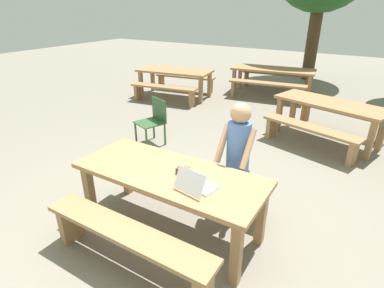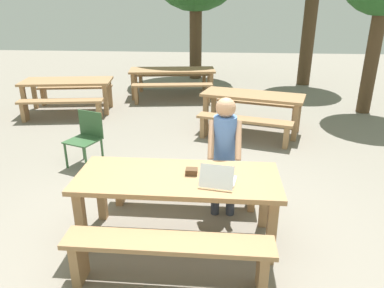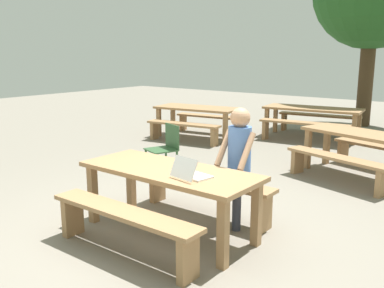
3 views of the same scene
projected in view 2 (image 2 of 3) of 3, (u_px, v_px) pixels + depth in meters
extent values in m
plane|color=gray|center=(179.00, 238.00, 3.91)|extent=(30.00, 30.00, 0.00)
cube|color=#9E754C|center=(178.00, 178.00, 3.65)|extent=(2.05, 0.83, 0.05)
cube|color=#9E754C|center=(81.00, 223.00, 3.57)|extent=(0.09, 0.09, 0.70)
cube|color=#9E754C|center=(271.00, 232.00, 3.42)|extent=(0.09, 0.09, 0.70)
cube|color=#9E754C|center=(101.00, 192.00, 4.15)|extent=(0.09, 0.09, 0.70)
cube|color=#9E754C|center=(264.00, 199.00, 4.00)|extent=(0.09, 0.09, 0.70)
cube|color=#9E754C|center=(168.00, 243.00, 3.10)|extent=(1.83, 0.30, 0.05)
cube|color=#9E754C|center=(79.00, 260.00, 3.25)|extent=(0.08, 0.24, 0.43)
cube|color=#9E754C|center=(262.00, 271.00, 3.13)|extent=(0.08, 0.24, 0.43)
cube|color=#9E754C|center=(185.00, 171.00, 4.39)|extent=(1.83, 0.30, 0.05)
cube|color=#9E754C|center=(120.00, 186.00, 4.54)|extent=(0.08, 0.24, 0.43)
cube|color=#9E754C|center=(251.00, 192.00, 4.42)|extent=(0.08, 0.24, 0.43)
cube|color=white|center=(219.00, 180.00, 3.54)|extent=(0.35, 0.27, 0.02)
cube|color=white|center=(216.00, 177.00, 3.35)|extent=(0.33, 0.15, 0.21)
cube|color=#0F1933|center=(217.00, 176.00, 3.36)|extent=(0.30, 0.13, 0.19)
cube|color=#4C331E|center=(191.00, 172.00, 3.66)|extent=(0.12, 0.10, 0.06)
cylinder|color=#333847|center=(215.00, 196.00, 4.28)|extent=(0.10, 0.10, 0.48)
cylinder|color=#333847|center=(231.00, 196.00, 4.26)|extent=(0.10, 0.10, 0.48)
cube|color=#333847|center=(224.00, 171.00, 4.25)|extent=(0.28, 0.28, 0.12)
cylinder|color=#517AC6|center=(225.00, 141.00, 4.21)|extent=(0.27, 0.27, 0.61)
cylinder|color=tan|center=(211.00, 140.00, 4.10)|extent=(0.07, 0.32, 0.41)
cylinder|color=tan|center=(238.00, 140.00, 4.08)|extent=(0.07, 0.32, 0.41)
sphere|color=tan|center=(226.00, 108.00, 4.06)|extent=(0.23, 0.23, 0.23)
cube|color=#335933|center=(83.00, 141.00, 5.48)|extent=(0.57, 0.57, 0.02)
cube|color=#335933|center=(91.00, 124.00, 5.58)|extent=(0.42, 0.17, 0.40)
cylinder|color=#335933|center=(66.00, 156.00, 5.48)|extent=(0.04, 0.04, 0.40)
cylinder|color=#335933|center=(86.00, 160.00, 5.32)|extent=(0.04, 0.04, 0.40)
cylinder|color=#335933|center=(83.00, 147.00, 5.79)|extent=(0.04, 0.04, 0.40)
cylinder|color=#335933|center=(102.00, 151.00, 5.64)|extent=(0.04, 0.04, 0.40)
cube|color=#9E754C|center=(172.00, 70.00, 9.42)|extent=(2.28, 1.10, 0.05)
cube|color=#9E754C|center=(133.00, 87.00, 9.22)|extent=(0.10, 0.10, 0.67)
cube|color=#9E754C|center=(211.00, 86.00, 9.31)|extent=(0.10, 0.10, 0.67)
cube|color=#9E754C|center=(136.00, 82.00, 9.79)|extent=(0.10, 0.10, 0.67)
cube|color=#9E754C|center=(209.00, 81.00, 9.88)|extent=(0.10, 0.10, 0.67)
cube|color=#9E754C|center=(172.00, 85.00, 8.88)|extent=(2.00, 0.56, 0.05)
cube|color=#9E754C|center=(136.00, 95.00, 8.93)|extent=(0.11, 0.25, 0.43)
cube|color=#9E754C|center=(208.00, 94.00, 9.01)|extent=(0.11, 0.25, 0.43)
cube|color=#9E754C|center=(172.00, 75.00, 10.13)|extent=(2.00, 0.56, 0.05)
cube|color=#9E754C|center=(141.00, 83.00, 10.18)|extent=(0.11, 0.25, 0.43)
cube|color=#9E754C|center=(204.00, 83.00, 10.26)|extent=(0.11, 0.25, 0.43)
cube|color=#9E754C|center=(67.00, 81.00, 8.10)|extent=(2.05, 1.12, 0.05)
cube|color=#9E754C|center=(24.00, 101.00, 7.89)|extent=(0.10, 0.10, 0.68)
cube|color=#9E754C|center=(106.00, 100.00, 7.99)|extent=(0.10, 0.10, 0.68)
cube|color=#9E754C|center=(34.00, 94.00, 8.48)|extent=(0.10, 0.10, 0.68)
cube|color=#9E754C|center=(110.00, 93.00, 8.59)|extent=(0.10, 0.10, 0.68)
cube|color=#9E754C|center=(61.00, 101.00, 7.59)|extent=(1.78, 0.56, 0.05)
cube|color=#9E754C|center=(24.00, 112.00, 7.63)|extent=(0.11, 0.25, 0.40)
cube|color=#9E754C|center=(99.00, 111.00, 7.72)|extent=(0.11, 0.25, 0.40)
cube|color=#9E754C|center=(75.00, 87.00, 8.82)|extent=(1.78, 0.56, 0.05)
cube|color=#9E754C|center=(44.00, 96.00, 8.85)|extent=(0.11, 0.25, 0.40)
cube|color=#9E754C|center=(108.00, 95.00, 8.95)|extent=(0.11, 0.25, 0.40)
cube|color=#9E754C|center=(253.00, 95.00, 6.87)|extent=(2.02, 1.22, 0.05)
cube|color=#9E754C|center=(206.00, 113.00, 7.06)|extent=(0.11, 0.11, 0.69)
cube|color=#9E754C|center=(295.00, 123.00, 6.50)|extent=(0.11, 0.11, 0.69)
cube|color=#9E754C|center=(214.00, 106.00, 7.51)|extent=(0.11, 0.11, 0.69)
cube|color=#9E754C|center=(298.00, 115.00, 6.96)|extent=(0.11, 0.11, 0.69)
cube|color=#9E754C|center=(244.00, 120.00, 6.43)|extent=(1.72, 0.76, 0.05)
cube|color=#9E754C|center=(204.00, 126.00, 6.76)|extent=(0.14, 0.25, 0.39)
cube|color=#9E754C|center=(286.00, 136.00, 6.26)|extent=(0.14, 0.25, 0.39)
cube|color=#9E754C|center=(258.00, 102.00, 7.53)|extent=(1.72, 0.76, 0.05)
cube|color=#9E754C|center=(223.00, 109.00, 7.86)|extent=(0.14, 0.25, 0.39)
cube|color=#9E754C|center=(294.00, 116.00, 7.36)|extent=(0.14, 0.25, 0.39)
cylinder|color=#4C3823|center=(372.00, 58.00, 7.88)|extent=(0.29, 0.29, 2.44)
cylinder|color=#4C3823|center=(309.00, 32.00, 10.52)|extent=(0.38, 0.38, 3.05)
cylinder|color=#4C3823|center=(196.00, 36.00, 11.49)|extent=(0.39, 0.39, 2.66)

